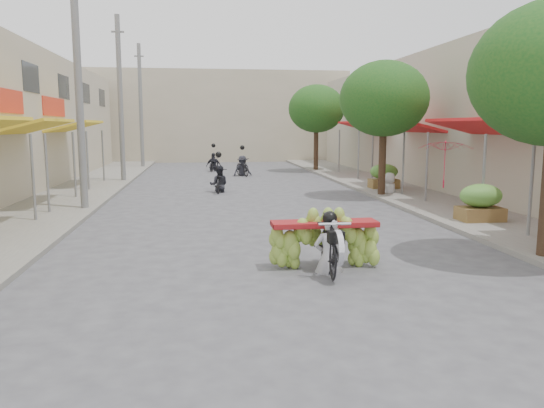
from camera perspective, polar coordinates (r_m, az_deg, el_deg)
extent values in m
plane|color=#56565B|center=(6.66, 7.22, -16.26)|extent=(120.00, 120.00, 0.00)
cube|color=gray|center=(21.70, -22.01, 0.61)|extent=(4.00, 60.00, 0.12)
cube|color=gray|center=(22.71, 14.65, 1.28)|extent=(4.00, 60.00, 0.12)
cylinder|color=slate|center=(16.40, -24.31, 2.42)|extent=(0.08, 0.08, 2.55)
cube|color=gold|center=(19.64, -24.23, 7.61)|extent=(1.77, 4.00, 0.53)
cylinder|color=slate|center=(17.74, -23.03, 2.90)|extent=(0.08, 0.08, 2.55)
cylinder|color=slate|center=(21.23, -20.49, 3.83)|extent=(0.08, 0.08, 2.55)
cube|color=red|center=(19.92, -26.84, 9.90)|extent=(0.10, 3.50, 0.80)
cube|color=gold|center=(25.45, -20.40, 7.84)|extent=(1.77, 4.00, 0.53)
cylinder|color=slate|center=(23.57, -19.21, 4.30)|extent=(0.08, 0.08, 2.55)
cylinder|color=slate|center=(27.10, -17.71, 4.85)|extent=(0.08, 0.08, 2.55)
cube|color=red|center=(25.67, -22.44, 9.63)|extent=(0.10, 3.50, 0.80)
cube|color=#1E2328|center=(22.84, -24.56, 12.26)|extent=(0.08, 2.00, 1.10)
cube|color=#1E2328|center=(27.66, -21.53, 11.62)|extent=(0.08, 2.00, 1.10)
cube|color=#1E2328|center=(32.54, -19.42, 11.16)|extent=(0.08, 2.00, 1.10)
cube|color=#1E2328|center=(37.44, -17.86, 10.81)|extent=(0.08, 2.00, 1.10)
cube|color=#B3AA94|center=(24.06, 27.04, 8.04)|extent=(8.00, 40.00, 6.00)
cylinder|color=slate|center=(14.23, 26.11, 1.51)|extent=(0.08, 0.08, 2.55)
cube|color=red|center=(18.08, 21.36, 7.77)|extent=(1.77, 4.20, 0.53)
cylinder|color=slate|center=(16.09, 21.78, 2.47)|extent=(0.08, 0.08, 2.55)
cylinder|color=slate|center=(19.48, 16.31, 3.66)|extent=(0.08, 0.08, 2.55)
cube|color=red|center=(23.52, 14.24, 8.10)|extent=(1.77, 4.20, 0.53)
cylinder|color=slate|center=(21.50, 13.94, 4.17)|extent=(0.08, 0.08, 2.55)
cylinder|color=slate|center=(25.07, 10.75, 4.84)|extent=(0.08, 0.08, 2.55)
cube|color=red|center=(29.18, 9.82, 8.24)|extent=(1.77, 4.20, 0.53)
cylinder|color=slate|center=(27.16, 9.29, 5.14)|extent=(0.08, 0.08, 2.55)
cylinder|color=slate|center=(30.81, 7.23, 5.56)|extent=(0.08, 0.08, 2.55)
cube|color=#BCB095|center=(43.88, -5.65, 9.32)|extent=(20.00, 6.00, 7.00)
cylinder|color=slate|center=(18.29, -20.09, 11.76)|extent=(0.24, 0.24, 8.00)
cylinder|color=slate|center=(27.14, -16.00, 10.68)|extent=(0.24, 0.24, 8.00)
cube|color=slate|center=(27.47, -16.28, 17.36)|extent=(0.60, 0.08, 0.08)
cylinder|color=slate|center=(36.07, -13.93, 10.12)|extent=(0.24, 0.24, 8.00)
cube|color=slate|center=(36.32, -14.12, 15.17)|extent=(0.60, 0.08, 0.08)
cylinder|color=#3A2719|center=(21.07, 11.79, 5.04)|extent=(0.28, 0.28, 3.20)
ellipsoid|color=#24551A|center=(21.07, 11.97, 11.03)|extent=(3.40, 3.40, 2.90)
cylinder|color=#3A2719|center=(32.62, 4.75, 6.32)|extent=(0.28, 0.28, 3.20)
ellipsoid|color=#24551A|center=(32.62, 4.80, 10.19)|extent=(3.40, 3.40, 2.90)
cube|color=brown|center=(16.07, 21.47, -0.78)|extent=(1.20, 0.80, 0.50)
ellipsoid|color=#599939|center=(15.99, 21.58, 1.27)|extent=(1.20, 0.88, 0.66)
cube|color=brown|center=(23.32, 11.93, 2.31)|extent=(1.20, 0.80, 0.50)
ellipsoid|color=#599939|center=(23.27, 11.97, 3.73)|extent=(1.20, 0.88, 0.66)
imported|color=black|center=(10.14, 6.08, -4.26)|extent=(0.71, 1.93, 1.11)
cylinder|color=silver|center=(9.52, 7.02, -4.74)|extent=(0.10, 0.66, 0.66)
cube|color=black|center=(9.57, 6.89, -3.55)|extent=(0.28, 0.22, 0.22)
cylinder|color=silver|center=(9.62, 6.76, -2.15)|extent=(0.60, 0.05, 0.05)
cube|color=maroon|center=(10.41, 5.65, -2.11)|extent=(2.08, 0.55, 0.10)
imported|color=silver|center=(9.99, 6.20, -1.35)|extent=(0.57, 0.42, 1.58)
sphere|color=black|center=(9.86, 6.31, 2.97)|extent=(0.28, 0.28, 0.28)
imported|color=red|center=(17.38, 18.26, 6.65)|extent=(1.90, 1.90, 1.53)
imported|color=silver|center=(21.71, 12.56, 3.32)|extent=(0.92, 0.77, 1.60)
imported|color=black|center=(22.42, -5.74, 2.48)|extent=(0.80, 1.73, 0.94)
imported|color=#26272E|center=(22.37, -5.76, 4.14)|extent=(0.84, 0.56, 1.65)
sphere|color=black|center=(22.34, -5.78, 5.31)|extent=(0.26, 0.26, 0.26)
imported|color=black|center=(29.62, -3.20, 4.05)|extent=(1.04, 1.87, 1.06)
imported|color=#26272E|center=(29.58, -3.21, 5.20)|extent=(1.17, 0.85, 1.65)
sphere|color=black|center=(29.56, -3.22, 6.09)|extent=(0.26, 0.26, 0.26)
imported|color=black|center=(32.88, -6.29, 4.29)|extent=(1.04, 1.66, 0.88)
imported|color=#26272E|center=(32.83, -6.31, 5.48)|extent=(1.09, 0.83, 1.65)
sphere|color=black|center=(32.81, -6.32, 6.28)|extent=(0.26, 0.26, 0.26)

